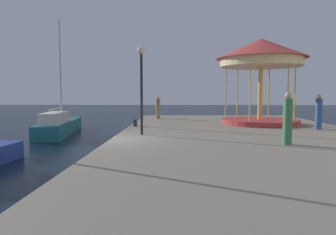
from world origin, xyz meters
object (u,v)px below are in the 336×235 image
bollard_center (135,123)px  person_near_carousel (158,108)px  person_mid_promenade (319,113)px  sailboat_teal (59,125)px  carousel (261,61)px  lamp_post_mid_promenade (141,74)px  person_by_the_water (288,120)px

bollard_center → person_near_carousel: size_ratio=0.23×
person_mid_promenade → person_near_carousel: size_ratio=1.09×
sailboat_teal → bollard_center: sailboat_teal is taller
bollard_center → person_mid_promenade: size_ratio=0.21×
sailboat_teal → person_mid_promenade: size_ratio=4.09×
bollard_center → person_mid_promenade: 10.16m
person_near_carousel → carousel: bearing=-31.1°
sailboat_teal → lamp_post_mid_promenade: (6.23, -5.87, 3.00)m
carousel → lamp_post_mid_promenade: size_ratio=1.37×
bollard_center → person_by_the_water: size_ratio=0.20×
bollard_center → person_mid_promenade: (10.06, -1.20, 0.69)m
person_by_the_water → person_near_carousel: 13.32m
bollard_center → person_near_carousel: person_near_carousel is taller
sailboat_teal → lamp_post_mid_promenade: bearing=-43.3°
lamp_post_mid_promenade → person_by_the_water: lamp_post_mid_promenade is taller
person_by_the_water → person_near_carousel: bearing=115.1°
carousel → person_near_carousel: (-6.73, 4.06, -3.17)m
lamp_post_mid_promenade → sailboat_teal: bearing=136.7°
sailboat_teal → bollard_center: (5.41, -2.23, 0.39)m
carousel → person_near_carousel: bearing=148.9°
sailboat_teal → bollard_center: bearing=-22.4°
lamp_post_mid_promenade → person_near_carousel: lamp_post_mid_promenade is taller
lamp_post_mid_promenade → bollard_center: lamp_post_mid_promenade is taller
bollard_center → lamp_post_mid_promenade: bearing=-77.4°
bollard_center → person_by_the_water: 9.16m
person_near_carousel → bollard_center: bearing=-99.6°
bollard_center → carousel: bearing=12.5°
carousel → sailboat_teal: bearing=177.7°
lamp_post_mid_promenade → person_by_the_water: bearing=-24.5°
sailboat_teal → person_near_carousel: bearing=29.0°
bollard_center → person_mid_promenade: person_mid_promenade is taller
sailboat_teal → person_mid_promenade: (15.48, -3.43, 1.08)m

